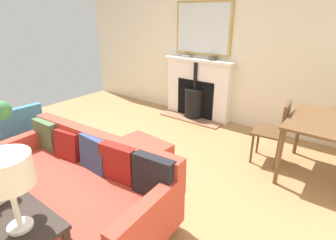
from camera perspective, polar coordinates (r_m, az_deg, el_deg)
The scene contains 12 objects.
ground_plane at distance 3.61m, azimuth -12.26°, elevation -10.35°, with size 5.02×6.12×0.01m, color #A87A4C.
wall_left at distance 5.07m, azimuth 8.94°, elevation 15.30°, with size 0.12×6.12×2.66m, color silver.
fireplace at distance 5.11m, azimuth 6.30°, elevation 6.02°, with size 0.51×1.39×1.13m.
mirror_over_mantel at distance 5.01m, azimuth 7.55°, elevation 19.05°, with size 0.04×1.11×0.92m.
mantel_bowl_near at distance 5.13m, azimuth 3.97°, elevation 13.69°, with size 0.17×0.17×0.04m.
mantel_bowl_far at distance 4.85m, azimuth 9.62°, elevation 13.01°, with size 0.15×0.15×0.05m.
sofa at distance 2.84m, azimuth -18.67°, elevation -12.71°, with size 1.02×2.06×0.78m.
ottoman at distance 3.39m, azimuth -6.75°, elevation -7.68°, with size 0.73×0.73×0.37m.
armchair_accent at distance 4.03m, azimuth -29.99°, elevation -2.23°, with size 0.71×0.62×0.82m.
table_lamp_far_end at distance 1.64m, azimuth -31.60°, elevation -9.82°, with size 0.27×0.27×0.47m.
dining_table at distance 3.59m, azimuth 30.82°, elevation -1.66°, with size 1.03×0.79×0.75m.
dining_chair_near_fireplace at distance 3.72m, azimuth 22.45°, elevation -1.65°, with size 0.43×0.43×0.87m.
Camera 1 is at (1.92, 2.40, 1.90)m, focal length 28.17 mm.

